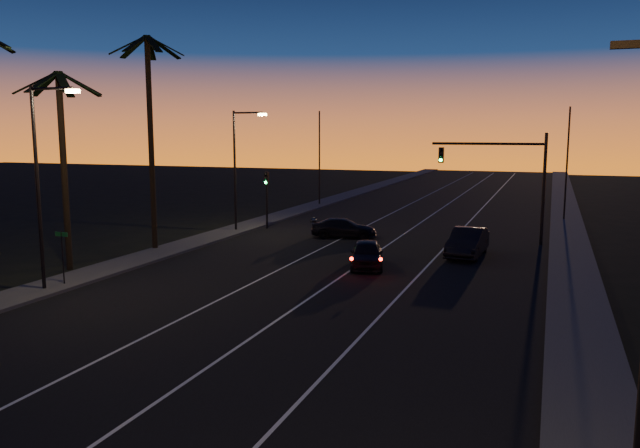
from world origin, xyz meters
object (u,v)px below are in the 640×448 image
at_px(cross_car, 344,228).
at_px(signal_mast, 505,168).
at_px(right_car, 467,242).
at_px(lead_car, 367,254).

bearing_deg(cross_car, signal_mast, 9.53).
relative_size(signal_mast, right_car, 1.43).
distance_m(signal_mast, lead_car, 12.47).
distance_m(signal_mast, cross_car, 11.08).
bearing_deg(cross_car, lead_car, -64.29).
height_order(signal_mast, right_car, signal_mast).
bearing_deg(signal_mast, cross_car, -170.47).
distance_m(right_car, cross_car, 9.36).
bearing_deg(right_car, signal_mast, 74.13).
xyz_separation_m(right_car, cross_car, (-8.62, 3.62, -0.16)).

